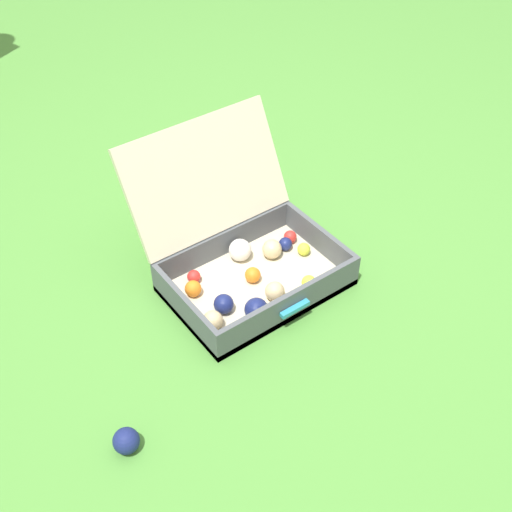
{
  "coord_description": "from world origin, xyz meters",
  "views": [
    {
      "loc": [
        -1.0,
        -1.34,
        1.62
      ],
      "look_at": [
        -0.04,
        -0.03,
        0.15
      ],
      "focal_mm": 46.23,
      "sensor_mm": 36.0,
      "label": 1
    }
  ],
  "objects": [
    {
      "name": "ground_plane",
      "position": [
        0.0,
        0.0,
        0.0
      ],
      "size": [
        16.0,
        16.0,
        0.0
      ],
      "primitive_type": "plane",
      "color": "#4C8C38"
    },
    {
      "name": "open_suitcase",
      "position": [
        -0.04,
        0.05,
        0.11
      ],
      "size": [
        0.59,
        0.61,
        0.48
      ],
      "color": "beige",
      "rests_on": "ground"
    },
    {
      "name": "stray_ball_on_grass",
      "position": [
        -0.7,
        -0.33,
        0.04
      ],
      "size": [
        0.08,
        0.08,
        0.08
      ],
      "primitive_type": "sphere",
      "color": "navy",
      "rests_on": "ground"
    }
  ]
}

